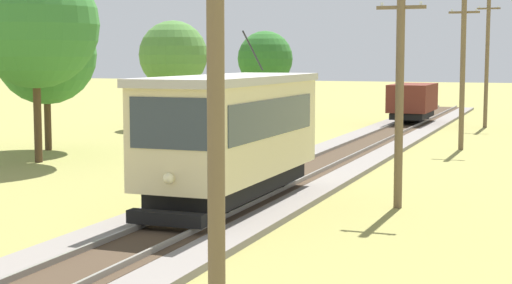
% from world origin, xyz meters
% --- Properties ---
extents(red_tram, '(2.60, 8.54, 4.79)m').
position_xyz_m(red_tram, '(0.00, 13.28, 2.19)').
color(red_tram, beige).
rests_on(red_tram, rail_right).
extents(freight_car, '(2.40, 5.20, 2.31)m').
position_xyz_m(freight_car, '(0.00, 43.03, 1.56)').
color(freight_car, maroon).
rests_on(freight_car, rail_right).
extents(utility_pole_foreground, '(1.40, 0.28, 7.91)m').
position_xyz_m(utility_pole_foreground, '(4.43, 1.98, 4.05)').
color(utility_pole_foreground, brown).
rests_on(utility_pole_foreground, ground).
extents(utility_pole_near_tram, '(1.40, 0.28, 6.52)m').
position_xyz_m(utility_pole_near_tram, '(4.43, 15.02, 3.36)').
color(utility_pole_near_tram, brown).
rests_on(utility_pole_near_tram, ground).
extents(utility_pole_mid, '(1.40, 0.39, 7.25)m').
position_xyz_m(utility_pole_mid, '(4.43, 30.50, 3.72)').
color(utility_pole_mid, brown).
rests_on(utility_pole_mid, ground).
extents(utility_pole_far, '(1.40, 0.45, 8.24)m').
position_xyz_m(utility_pole_far, '(4.43, 43.30, 4.22)').
color(utility_pole_far, brown).
rests_on(utility_pole_far, ground).
extents(tree_left_near, '(4.19, 4.19, 6.54)m').
position_xyz_m(tree_left_near, '(-13.52, 36.53, 4.43)').
color(tree_left_near, '#4C3823').
rests_on(tree_left_near, ground).
extents(tree_right_near, '(5.21, 5.21, 8.25)m').
position_xyz_m(tree_right_near, '(-11.37, 19.79, 5.64)').
color(tree_right_near, '#4C3823').
rests_on(tree_right_near, ground).
extents(tree_left_far, '(4.64, 4.64, 6.78)m').
position_xyz_m(tree_left_far, '(-13.59, 23.60, 4.45)').
color(tree_left_far, '#4C3823').
rests_on(tree_left_far, ground).
extents(tree_right_far, '(3.93, 3.93, 6.16)m').
position_xyz_m(tree_right_far, '(-11.01, 45.98, 4.18)').
color(tree_right_far, '#4C3823').
rests_on(tree_right_far, ground).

